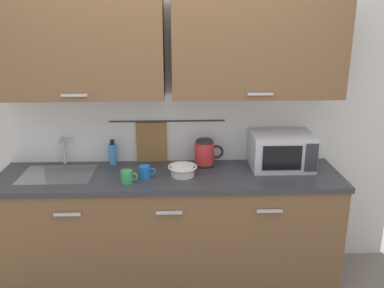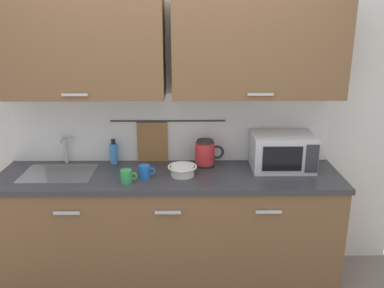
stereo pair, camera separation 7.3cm
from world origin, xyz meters
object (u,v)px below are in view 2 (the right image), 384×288
object	(u,v)px
microwave	(282,151)
dish_soap_bottle	(114,153)
mug_by_kettle	(145,172)
mug_near_sink	(127,176)
mixing_bowl	(182,170)
electric_kettle	(205,153)

from	to	relation	value
microwave	dish_soap_bottle	bearing A→B (deg)	174.58
dish_soap_bottle	mug_by_kettle	size ratio (longest dim) A/B	1.63
mug_near_sink	mixing_bowl	xyz separation A→B (m)	(0.39, 0.13, -0.00)
electric_kettle	mug_near_sink	size ratio (longest dim) A/B	1.89
dish_soap_bottle	mug_near_sink	size ratio (longest dim) A/B	1.63
microwave	mug_near_sink	distance (m)	1.18
mixing_bowl	mug_by_kettle	bearing A→B (deg)	-171.92
electric_kettle	mixing_bowl	size ratio (longest dim) A/B	1.06
microwave	mug_by_kettle	distance (m)	1.05
mug_near_sink	mug_by_kettle	bearing A→B (deg)	37.65
electric_kettle	mug_near_sink	bearing A→B (deg)	-149.35
mug_near_sink	microwave	bearing A→B (deg)	13.58
electric_kettle	mixing_bowl	world-z (taller)	electric_kettle
microwave	dish_soap_bottle	size ratio (longest dim) A/B	2.35
electric_kettle	dish_soap_bottle	world-z (taller)	electric_kettle
microwave	mug_near_sink	world-z (taller)	microwave
electric_kettle	mug_near_sink	xyz separation A→B (m)	(-0.56, -0.33, -0.05)
microwave	mug_by_kettle	size ratio (longest dim) A/B	3.83
microwave	mug_near_sink	bearing A→B (deg)	-166.42
dish_soap_bottle	mug_by_kettle	xyz separation A→B (m)	(0.27, -0.31, -0.04)
electric_kettle	mug_by_kettle	world-z (taller)	electric_kettle
mug_by_kettle	dish_soap_bottle	bearing A→B (deg)	131.40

